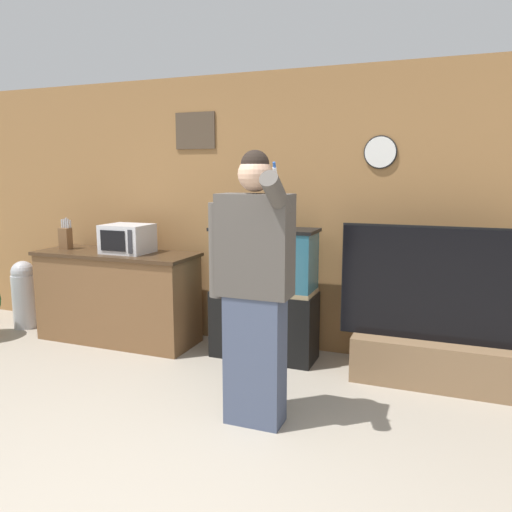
% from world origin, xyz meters
% --- Properties ---
extents(wall_back_paneled, '(10.00, 0.08, 2.60)m').
position_xyz_m(wall_back_paneled, '(-0.00, 2.71, 1.30)').
color(wall_back_paneled, olive).
rests_on(wall_back_paneled, ground_plane).
extents(counter_island, '(1.64, 0.60, 0.90)m').
position_xyz_m(counter_island, '(-1.69, 2.26, 0.45)').
color(counter_island, brown).
rests_on(counter_island, ground_plane).
extents(microwave, '(0.44, 0.38, 0.28)m').
position_xyz_m(microwave, '(-1.56, 2.27, 1.04)').
color(microwave, silver).
rests_on(microwave, counter_island).
extents(knife_block, '(0.11, 0.09, 0.32)m').
position_xyz_m(knife_block, '(-2.31, 2.26, 1.02)').
color(knife_block, brown).
rests_on(knife_block, counter_island).
extents(aquarium_on_stand, '(0.95, 0.37, 1.20)m').
position_xyz_m(aquarium_on_stand, '(-0.16, 2.34, 0.60)').
color(aquarium_on_stand, black).
rests_on(aquarium_on_stand, ground_plane).
extents(tv_on_stand, '(1.48, 0.40, 1.27)m').
position_xyz_m(tv_on_stand, '(1.29, 2.25, 0.37)').
color(tv_on_stand, brown).
rests_on(tv_on_stand, ground_plane).
extents(person_standing, '(0.57, 0.43, 1.82)m').
position_xyz_m(person_standing, '(0.19, 1.17, 0.95)').
color(person_standing, '#424C66').
rests_on(person_standing, ground_plane).
extents(trash_bin, '(0.26, 0.26, 0.74)m').
position_xyz_m(trash_bin, '(-2.92, 2.26, 0.38)').
color(trash_bin, '#B7B7BC').
rests_on(trash_bin, ground_plane).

